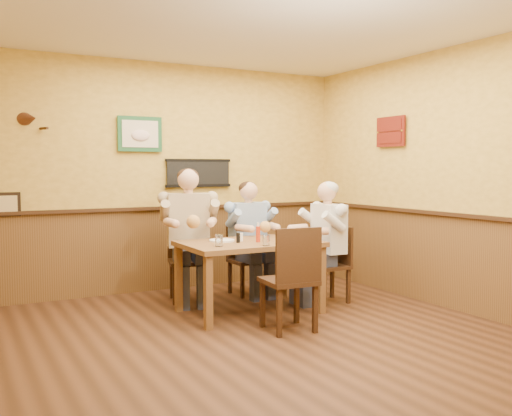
{
  "coord_description": "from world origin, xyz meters",
  "views": [
    {
      "loc": [
        -2.23,
        -4.25,
        1.51
      ],
      "look_at": [
        0.55,
        0.92,
        1.1
      ],
      "focal_mm": 40.0,
      "sensor_mm": 36.0,
      "label": 1
    }
  ],
  "objects": [
    {
      "name": "room",
      "position": [
        0.13,
        0.17,
        1.69
      ],
      "size": [
        5.02,
        5.03,
        2.81
      ],
      "color": "#341D0F",
      "rests_on": "ground"
    },
    {
      "name": "dining_table",
      "position": [
        0.5,
        0.97,
        0.66
      ],
      "size": [
        1.4,
        0.9,
        0.75
      ],
      "color": "brown",
      "rests_on": "ground"
    },
    {
      "name": "chair_back_left",
      "position": [
        0.14,
        1.77,
        0.47
      ],
      "size": [
        0.53,
        0.53,
        0.95
      ],
      "primitive_type": null,
      "rotation": [
        0.0,
        0.0,
        -0.26
      ],
      "color": "#392212",
      "rests_on": "ground"
    },
    {
      "name": "chair_back_right",
      "position": [
        0.88,
        1.75,
        0.43
      ],
      "size": [
        0.4,
        0.4,
        0.85
      ],
      "primitive_type": null,
      "rotation": [
        0.0,
        0.0,
        0.02
      ],
      "color": "#392212",
      "rests_on": "ground"
    },
    {
      "name": "chair_right_end",
      "position": [
        1.5,
        0.97,
        0.43
      ],
      "size": [
        0.41,
        0.41,
        0.86
      ],
      "primitive_type": null,
      "rotation": [
        0.0,
        0.0,
        -1.6
      ],
      "color": "#392212",
      "rests_on": "ground"
    },
    {
      "name": "chair_near_side",
      "position": [
        0.52,
        0.22,
        0.49
      ],
      "size": [
        0.49,
        0.49,
        0.98
      ],
      "primitive_type": null,
      "rotation": [
        0.0,
        0.0,
        3.06
      ],
      "color": "#392212",
      "rests_on": "ground"
    },
    {
      "name": "diner_tan_shirt",
      "position": [
        0.14,
        1.77,
        0.68
      ],
      "size": [
        0.76,
        0.76,
        1.35
      ],
      "primitive_type": null,
      "rotation": [
        0.0,
        0.0,
        -0.26
      ],
      "color": "tan",
      "rests_on": "ground"
    },
    {
      "name": "diner_blue_polo",
      "position": [
        0.88,
        1.75,
        0.61
      ],
      "size": [
        0.57,
        0.57,
        1.21
      ],
      "primitive_type": null,
      "rotation": [
        0.0,
        0.0,
        0.02
      ],
      "color": "#819AC1",
      "rests_on": "ground"
    },
    {
      "name": "diner_white_elder",
      "position": [
        1.5,
        0.97,
        0.61
      ],
      "size": [
        0.58,
        0.58,
        1.22
      ],
      "primitive_type": null,
      "rotation": [
        0.0,
        0.0,
        -1.6
      ],
      "color": "silver",
      "rests_on": "ground"
    },
    {
      "name": "water_glass_left",
      "position": [
        0.06,
        0.78,
        0.81
      ],
      "size": [
        0.1,
        0.1,
        0.12
      ],
      "primitive_type": "cylinder",
      "rotation": [
        0.0,
        0.0,
        0.3
      ],
      "color": "silver",
      "rests_on": "dining_table"
    },
    {
      "name": "water_glass_mid",
      "position": [
        0.5,
        0.6,
        0.8
      ],
      "size": [
        0.08,
        0.08,
        0.1
      ],
      "primitive_type": "cylinder",
      "rotation": [
        0.0,
        0.0,
        -0.21
      ],
      "color": "white",
      "rests_on": "dining_table"
    },
    {
      "name": "cola_tumbler",
      "position": [
        0.86,
        0.67,
        0.81
      ],
      "size": [
        0.1,
        0.1,
        0.12
      ],
      "primitive_type": "cylinder",
      "rotation": [
        0.0,
        0.0,
        0.09
      ],
      "color": "black",
      "rests_on": "dining_table"
    },
    {
      "name": "hot_sauce_bottle",
      "position": [
        0.56,
        0.88,
        0.84
      ],
      "size": [
        0.05,
        0.05,
        0.18
      ],
      "primitive_type": "cylinder",
      "rotation": [
        0.0,
        0.0,
        0.2
      ],
      "color": "red",
      "rests_on": "dining_table"
    },
    {
      "name": "salt_shaker",
      "position": [
        0.43,
        1.02,
        0.79
      ],
      "size": [
        0.05,
        0.05,
        0.09
      ],
      "primitive_type": "cylinder",
      "rotation": [
        0.0,
        0.0,
        -0.41
      ],
      "color": "white",
      "rests_on": "dining_table"
    },
    {
      "name": "pepper_shaker",
      "position": [
        0.35,
        0.93,
        0.8
      ],
      "size": [
        0.05,
        0.05,
        0.1
      ],
      "primitive_type": "cylinder",
      "rotation": [
        0.0,
        0.0,
        -0.22
      ],
      "color": "black",
      "rests_on": "dining_table"
    },
    {
      "name": "plate_far_left",
      "position": [
        0.25,
        1.12,
        0.76
      ],
      "size": [
        0.29,
        0.29,
        0.02
      ],
      "primitive_type": "cylinder",
      "rotation": [
        0.0,
        0.0,
        -0.1
      ],
      "color": "white",
      "rests_on": "dining_table"
    },
    {
      "name": "plate_far_right",
      "position": [
        1.07,
        1.16,
        0.76
      ],
      "size": [
        0.3,
        0.3,
        0.02
      ],
      "primitive_type": "cylinder",
      "rotation": [
        0.0,
        0.0,
        0.28
      ],
      "color": "silver",
      "rests_on": "dining_table"
    }
  ]
}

